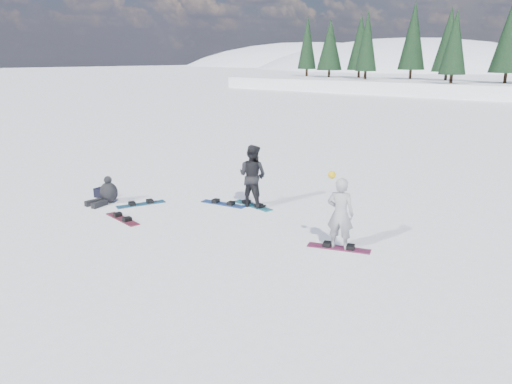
{
  "coord_description": "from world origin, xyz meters",
  "views": [
    {
      "loc": [
        7.1,
        -8.16,
        4.41
      ],
      "look_at": [
        -0.71,
        1.23,
        1.1
      ],
      "focal_mm": 35.0,
      "sensor_mm": 36.0,
      "label": 1
    }
  ],
  "objects_px": {
    "snowboarder_woman": "(340,213)",
    "snowboard_loose_b": "(122,219)",
    "seated_rider": "(107,193)",
    "snowboard_loose_c": "(223,204)",
    "snowboard_loose_a": "(141,204)",
    "gear_bag": "(102,193)",
    "snowboarder_man": "(252,176)"
  },
  "relations": [
    {
      "from": "snowboard_loose_c",
      "to": "snowboard_loose_b",
      "type": "relative_size",
      "value": 1.0
    },
    {
      "from": "snowboarder_woman",
      "to": "snowboard_loose_b",
      "type": "distance_m",
      "value": 6.2
    },
    {
      "from": "seated_rider",
      "to": "snowboarder_woman",
      "type": "bearing_deg",
      "value": 5.35
    },
    {
      "from": "snowboarder_woman",
      "to": "snowboard_loose_b",
      "type": "xyz_separation_m",
      "value": [
        -5.82,
        -1.97,
        -0.87
      ]
    },
    {
      "from": "snowboarder_man",
      "to": "snowboard_loose_b",
      "type": "xyz_separation_m",
      "value": [
        -1.97,
        -3.35,
        -0.93
      ]
    },
    {
      "from": "snowboarder_woman",
      "to": "seated_rider",
      "type": "height_order",
      "value": "snowboarder_woman"
    },
    {
      "from": "snowboard_loose_c",
      "to": "snowboard_loose_a",
      "type": "relative_size",
      "value": 1.0
    },
    {
      "from": "seated_rider",
      "to": "gear_bag",
      "type": "relative_size",
      "value": 2.28
    },
    {
      "from": "seated_rider",
      "to": "snowboard_loose_c",
      "type": "distance_m",
      "value": 3.64
    },
    {
      "from": "seated_rider",
      "to": "snowboard_loose_b",
      "type": "xyz_separation_m",
      "value": [
        1.73,
        -0.71,
        -0.31
      ]
    },
    {
      "from": "snowboarder_woman",
      "to": "snowboard_loose_c",
      "type": "height_order",
      "value": "snowboarder_woman"
    },
    {
      "from": "snowboarder_man",
      "to": "snowboard_loose_c",
      "type": "bearing_deg",
      "value": 22.1
    },
    {
      "from": "seated_rider",
      "to": "snowboard_loose_b",
      "type": "relative_size",
      "value": 0.68
    },
    {
      "from": "snowboard_loose_c",
      "to": "snowboard_loose_b",
      "type": "bearing_deg",
      "value": -122.51
    },
    {
      "from": "seated_rider",
      "to": "gear_bag",
      "type": "height_order",
      "value": "seated_rider"
    },
    {
      "from": "snowboarder_woman",
      "to": "gear_bag",
      "type": "xyz_separation_m",
      "value": [
        -8.25,
        -1.0,
        -0.73
      ]
    },
    {
      "from": "snowboard_loose_c",
      "to": "snowboard_loose_b",
      "type": "height_order",
      "value": "same"
    },
    {
      "from": "seated_rider",
      "to": "gear_bag",
      "type": "xyz_separation_m",
      "value": [
        -0.7,
        0.25,
        -0.18
      ]
    },
    {
      "from": "snowboard_loose_c",
      "to": "snowboard_loose_a",
      "type": "distance_m",
      "value": 2.54
    },
    {
      "from": "snowboarder_man",
      "to": "seated_rider",
      "type": "relative_size",
      "value": 1.85
    },
    {
      "from": "snowboarder_woman",
      "to": "seated_rider",
      "type": "distance_m",
      "value": 7.67
    },
    {
      "from": "snowboarder_woman",
      "to": "snowboard_loose_b",
      "type": "bearing_deg",
      "value": 2.92
    },
    {
      "from": "snowboard_loose_c",
      "to": "seated_rider",
      "type": "bearing_deg",
      "value": -153.58
    },
    {
      "from": "snowboard_loose_c",
      "to": "snowboarder_man",
      "type": "bearing_deg",
      "value": 18.45
    },
    {
      "from": "snowboard_loose_a",
      "to": "snowboard_loose_b",
      "type": "bearing_deg",
      "value": -126.84
    },
    {
      "from": "snowboarder_man",
      "to": "snowboard_loose_c",
      "type": "height_order",
      "value": "snowboarder_man"
    },
    {
      "from": "snowboarder_woman",
      "to": "gear_bag",
      "type": "relative_size",
      "value": 4.2
    },
    {
      "from": "snowboarder_man",
      "to": "seated_rider",
      "type": "height_order",
      "value": "snowboarder_man"
    },
    {
      "from": "seated_rider",
      "to": "snowboard_loose_c",
      "type": "xyz_separation_m",
      "value": [
        2.89,
        2.19,
        -0.31
      ]
    },
    {
      "from": "snowboarder_man",
      "to": "snowboard_loose_b",
      "type": "relative_size",
      "value": 1.27
    },
    {
      "from": "gear_bag",
      "to": "snowboard_loose_b",
      "type": "xyz_separation_m",
      "value": [
        2.43,
        -0.97,
        -0.14
      ]
    },
    {
      "from": "gear_bag",
      "to": "seated_rider",
      "type": "bearing_deg",
      "value": -20.0
    }
  ]
}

